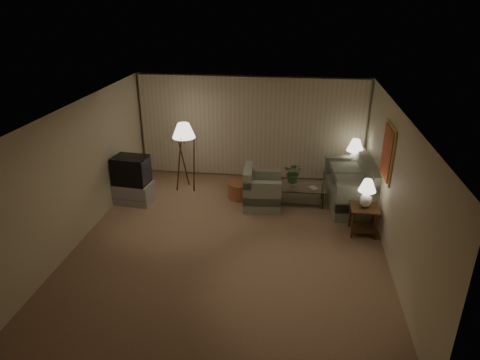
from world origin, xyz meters
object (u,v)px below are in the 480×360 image
ottoman (240,190)px  vase (293,183)px  table_lamp_far (355,151)px  coffee_table (299,192)px  side_table_far (352,174)px  tv_cabinet (134,193)px  sofa (350,187)px  crt_tv (131,170)px  floor_lamp (185,156)px  side_table_near (364,215)px  armchair (262,191)px  table_lamp_near (367,191)px

ottoman → vase: size_ratio=3.70×
table_lamp_far → coffee_table: (-1.31, -0.97, -0.75)m
side_table_far → tv_cabinet: bearing=-164.0°
sofa → side_table_far: sofa is taller
crt_tv → floor_lamp: 1.39m
coffee_table → tv_cabinet: 3.92m
tv_cabinet → floor_lamp: floor_lamp is taller
table_lamp_far → crt_tv: size_ratio=0.89×
sofa → side_table_near: size_ratio=3.47×
side_table_near → side_table_far: same height
armchair → floor_lamp: (-1.99, 0.70, 0.52)m
tv_cabinet → side_table_far: bearing=21.2°
armchair → floor_lamp: bearing=66.8°
floor_lamp → vase: bearing=-8.4°
coffee_table → ottoman: coffee_table is taller
table_lamp_near → tv_cabinet: bearing=172.0°
sofa → side_table_near: sofa is taller
crt_tv → vase: crt_tv is taller
table_lamp_far → coffee_table: size_ratio=0.58×
tv_cabinet → crt_tv: size_ratio=1.13×
crt_tv → vase: bearing=13.2°
tv_cabinet → crt_tv: bearing=0.0°
side_table_far → table_lamp_far: size_ratio=0.84×
coffee_table → crt_tv: crt_tv is taller
side_table_far → table_lamp_near: (0.00, -2.22, 0.56)m
tv_cabinet → sofa: bearing=12.3°
table_lamp_near → coffee_table: 1.94m
floor_lamp → ottoman: (1.43, -0.32, -0.70)m
tv_cabinet → ottoman: size_ratio=1.55×
armchair → side_table_far: bearing=-63.6°
sofa → coffee_table: size_ratio=1.70×
table_lamp_near → table_lamp_far: 2.22m
side_table_far → table_lamp_far: bearing=0.0°
ottoman → crt_tv: bearing=-166.4°
crt_tv → ottoman: crt_tv is taller
table_lamp_near → floor_lamp: 4.47m
vase → sofa: bearing=4.4°
table_lamp_near → table_lamp_far: size_ratio=0.85×
sofa → ottoman: sofa is taller
side_table_near → vase: (-1.46, 1.25, 0.08)m
side_table_near → ottoman: bearing=154.0°
side_table_near → side_table_far: bearing=90.0°
side_table_far → tv_cabinet: 5.41m
sofa → floor_lamp: (-4.01, 0.30, 0.48)m
armchair → side_table_near: (2.17, -0.95, 0.04)m
side_table_near → crt_tv: 5.27m
sofa → crt_tv: 5.10m
armchair → ottoman: (-0.56, 0.37, -0.18)m
side_table_near → table_lamp_far: bearing=90.0°
side_table_near → table_lamp_far: (-0.00, 2.22, 0.61)m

